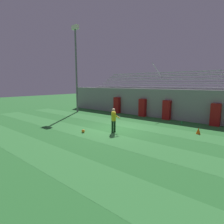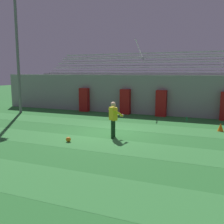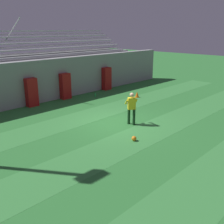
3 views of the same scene
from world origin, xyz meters
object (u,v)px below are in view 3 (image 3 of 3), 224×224
at_px(padding_pillar_gate_left, 32,92).
at_px(goalkeeper, 132,107).
at_px(soccer_ball, 134,138).
at_px(traffic_cone, 137,94).
at_px(padding_pillar_gate_right, 65,86).
at_px(padding_pillar_far_right, 107,79).
at_px(water_bottle, 95,95).

distance_m(padding_pillar_gate_left, goalkeeper, 6.93).
relative_size(soccer_ball, traffic_cone, 0.52).
bearing_deg(padding_pillar_gate_right, traffic_cone, -41.68).
bearing_deg(soccer_ball, padding_pillar_far_right, 51.93).
distance_m(padding_pillar_gate_right, padding_pillar_far_right, 4.05).
bearing_deg(padding_pillar_gate_right, soccer_ball, -105.91).
xyz_separation_m(padding_pillar_gate_right, traffic_cone, (3.79, -3.37, -0.68)).
relative_size(padding_pillar_gate_right, traffic_cone, 4.25).
bearing_deg(padding_pillar_gate_right, water_bottle, -29.71).
distance_m(padding_pillar_far_right, goalkeeper, 8.26).
bearing_deg(soccer_ball, padding_pillar_gate_left, 91.93).
height_order(padding_pillar_gate_left, traffic_cone, padding_pillar_gate_left).
xyz_separation_m(padding_pillar_gate_right, water_bottle, (1.84, -1.05, -0.77)).
relative_size(padding_pillar_gate_left, soccer_ball, 8.12).
bearing_deg(traffic_cone, goalkeeper, -144.11).
relative_size(padding_pillar_gate_left, padding_pillar_gate_right, 1.00).
distance_m(soccer_ball, water_bottle, 8.22).
bearing_deg(padding_pillar_gate_left, soccer_ball, -88.07).
bearing_deg(padding_pillar_far_right, padding_pillar_gate_left, 180.00).
bearing_deg(water_bottle, goalkeeper, -115.04).
bearing_deg(traffic_cone, padding_pillar_gate_right, 138.32).
relative_size(padding_pillar_gate_left, padding_pillar_far_right, 1.00).
xyz_separation_m(padding_pillar_gate_left, soccer_ball, (0.27, -8.14, -0.78)).
bearing_deg(traffic_cone, padding_pillar_gate_left, 152.15).
height_order(padding_pillar_gate_right, water_bottle, padding_pillar_gate_right).
height_order(traffic_cone, water_bottle, traffic_cone).
distance_m(goalkeeper, soccer_ball, 2.27).
bearing_deg(padding_pillar_far_right, goalkeeper, -125.93).
bearing_deg(padding_pillar_far_right, traffic_cone, -94.50).
bearing_deg(padding_pillar_gate_right, padding_pillar_gate_left, 180.00).
relative_size(padding_pillar_gate_left, goalkeeper, 1.07).
height_order(padding_pillar_gate_right, padding_pillar_far_right, same).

